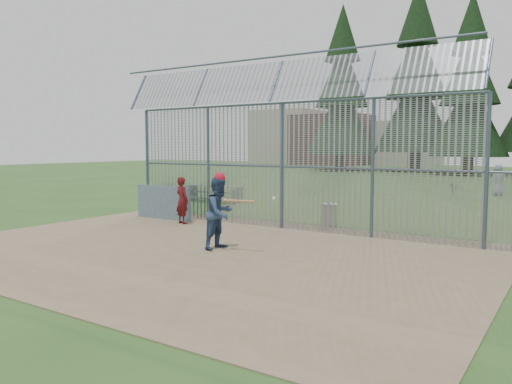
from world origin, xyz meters
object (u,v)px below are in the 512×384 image
Objects in this scene: dugout_wall at (163,202)px; onlooker at (182,200)px; bleacher at (213,193)px; batter at (220,213)px; trash_can at (329,215)px.

onlooker reaches higher than dugout_wall.
batter is at bearing -50.78° from bleacher.
dugout_wall is at bearing 60.52° from batter.
trash_can is 8.66m from bleacher.
onlooker is 4.95m from trash_can.
batter is 4.41m from onlooker.
onlooker is (-3.58, 2.57, -0.12)m from batter.
batter is at bearing -31.89° from dugout_wall.
dugout_wall is at bearing -161.85° from trash_can.
batter reaches higher than trash_can.
bleacher is (-7.06, 8.64, -0.53)m from batter.
dugout_wall is at bearing -3.26° from onlooker.
dugout_wall reaches higher than bleacher.
dugout_wall is 5.97m from trash_can.
batter is 2.25× the size of trash_can.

